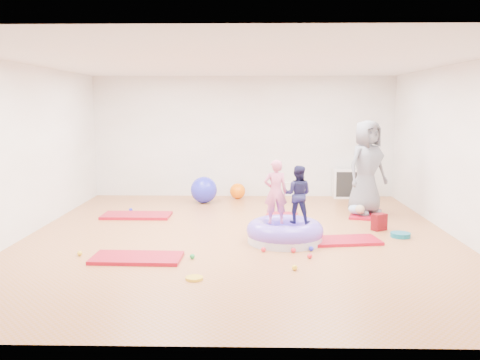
{
  "coord_description": "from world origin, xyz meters",
  "views": [
    {
      "loc": [
        0.2,
        -8.5,
        2.14
      ],
      "look_at": [
        0.0,
        0.3,
        0.9
      ],
      "focal_mm": 40.0,
      "sensor_mm": 36.0,
      "label": 1
    }
  ],
  "objects": [
    {
      "name": "gym_mat_front_left",
      "position": [
        -1.4,
        -1.32,
        0.03
      ],
      "size": [
        1.26,
        0.65,
        0.05
      ],
      "primitive_type": "cube",
      "rotation": [
        0.0,
        0.0,
        -0.03
      ],
      "color": "maroon",
      "rests_on": "ground"
    },
    {
      "name": "child_pink",
      "position": [
        0.57,
        -0.31,
        0.85
      ],
      "size": [
        0.39,
        0.28,
        1.01
      ],
      "primitive_type": "imported",
      "rotation": [
        0.0,
        0.0,
        3.24
      ],
      "color": "#D3648E",
      "rests_on": "inflatable_cushion"
    },
    {
      "name": "adult_caregiver",
      "position": [
        2.42,
        1.78,
        0.95
      ],
      "size": [
        1.05,
        0.96,
        1.81
      ],
      "primitive_type": "imported",
      "rotation": [
        0.0,
        0.0,
        0.56
      ],
      "color": "slate",
      "rests_on": "gym_mat_rear_right"
    },
    {
      "name": "cube_shelf",
      "position": [
        2.42,
        3.79,
        0.33
      ],
      "size": [
        0.67,
        0.33,
        0.67
      ],
      "color": "white",
      "rests_on": "ground"
    },
    {
      "name": "gym_mat_center_back",
      "position": [
        0.72,
        1.33,
        0.02
      ],
      "size": [
        0.77,
        1.24,
        0.05
      ],
      "primitive_type": "cube",
      "rotation": [
        0.0,
        0.0,
        1.41
      ],
      "color": "maroon",
      "rests_on": "ground"
    },
    {
      "name": "gym_mat_rear_right",
      "position": [
        2.43,
        1.82,
        0.02
      ],
      "size": [
        0.82,
        1.19,
        0.05
      ],
      "primitive_type": "cube",
      "rotation": [
        0.0,
        0.0,
        1.29
      ],
      "color": "maroon",
      "rests_on": "ground"
    },
    {
      "name": "backpack",
      "position": [
        2.39,
        0.54,
        0.14
      ],
      "size": [
        0.29,
        0.26,
        0.29
      ],
      "primitive_type": "cube",
      "rotation": [
        0.0,
        0.0,
        0.57
      ],
      "color": "#AE0A17",
      "rests_on": "ground"
    },
    {
      "name": "child_navy",
      "position": [
        0.92,
        -0.26,
        0.8
      ],
      "size": [
        0.51,
        0.44,
        0.91
      ],
      "primitive_type": "imported",
      "rotation": [
        0.0,
        0.0,
        2.91
      ],
      "color": "#1C1B44",
      "rests_on": "inflatable_cushion"
    },
    {
      "name": "inflatable_cushion",
      "position": [
        0.72,
        -0.31,
        0.15
      ],
      "size": [
        1.21,
        1.21,
        0.38
      ],
      "rotation": [
        0.0,
        0.0,
        0.24
      ],
      "color": "silver",
      "rests_on": "ground"
    },
    {
      "name": "exercise_ball_orange",
      "position": [
        -0.13,
        3.6,
        0.18
      ],
      "size": [
        0.36,
        0.36,
        0.36
      ],
      "primitive_type": "sphere",
      "color": "#FF6F05",
      "rests_on": "ground"
    },
    {
      "name": "balance_disc",
      "position": [
        2.63,
        0.06,
        0.04
      ],
      "size": [
        0.33,
        0.33,
        0.07
      ],
      "primitive_type": "cylinder",
      "color": "#0D5F78",
      "rests_on": "ground"
    },
    {
      "name": "gym_mat_mid_left",
      "position": [
        -2.02,
        1.55,
        0.03
      ],
      "size": [
        1.3,
        0.66,
        0.05
      ],
      "primitive_type": "cube",
      "rotation": [
        0.0,
        0.0,
        -0.01
      ],
      "color": "maroon",
      "rests_on": "ground"
    },
    {
      "name": "yellow_toy",
      "position": [
        -0.51,
        -2.15,
        0.02
      ],
      "size": [
        0.22,
        0.22,
        0.03
      ],
      "primitive_type": "cylinder",
      "color": "yellow",
      "rests_on": "ground"
    },
    {
      "name": "room",
      "position": [
        0.0,
        0.0,
        1.4
      ],
      "size": [
        7.01,
        8.01,
        2.81
      ],
      "color": "#AE6F50",
      "rests_on": "ground"
    },
    {
      "name": "ball_pit_balls",
      "position": [
        0.13,
        -0.45,
        0.04
      ],
      "size": [
        4.64,
        3.9,
        0.07
      ],
      "color": "red",
      "rests_on": "ground"
    },
    {
      "name": "infant",
      "position": [
        2.25,
        1.62,
        0.16
      ],
      "size": [
        0.38,
        0.38,
        0.22
      ],
      "color": "#A6C9FC",
      "rests_on": "gym_mat_rear_right"
    },
    {
      "name": "gym_mat_right",
      "position": [
        1.61,
        -0.29,
        0.02
      ],
      "size": [
        1.25,
        0.76,
        0.05
      ],
      "primitive_type": "cube",
      "rotation": [
        0.0,
        0.0,
        0.15
      ],
      "color": "maroon",
      "rests_on": "ground"
    },
    {
      "name": "exercise_ball_blue",
      "position": [
        -0.86,
        3.07,
        0.29
      ],
      "size": [
        0.58,
        0.58,
        0.58
      ],
      "primitive_type": "sphere",
      "color": "#282AD7",
      "rests_on": "ground"
    },
    {
      "name": "infant_play_gym",
      "position": [
        0.93,
        3.05,
        0.32
      ],
      "size": [
        0.62,
        0.59,
        0.47
      ],
      "rotation": [
        0.0,
        0.0,
        0.29
      ],
      "color": "white",
      "rests_on": "ground"
    }
  ]
}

